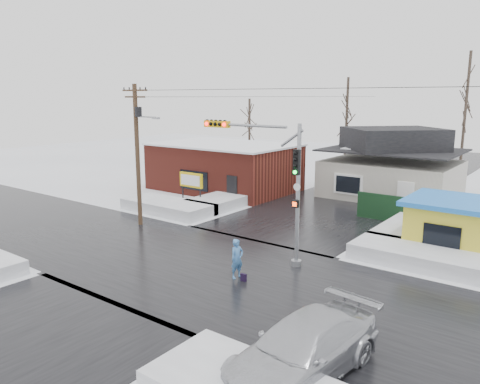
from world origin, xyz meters
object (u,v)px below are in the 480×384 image
Objects in this scene: traffic_signal at (270,173)px; utility_pole at (138,147)px; marquee_sign at (191,181)px; kiosk at (452,225)px; pedestrian at (237,259)px; car at (303,349)px.

utility_pole is (-10.36, 0.53, 0.57)m from traffic_signal.
marquee_sign is 0.55× the size of kiosk.
marquee_sign is 18.51m from kiosk.
traffic_signal is 4.68m from pedestrian.
utility_pole reaches higher than traffic_signal.
traffic_signal is 10.80m from car.
pedestrian is at bearing -124.60° from kiosk.
traffic_signal reaches higher than kiosk.
car is (17.83, -14.42, -1.06)m from marquee_sign.
traffic_signal is 10.39m from utility_pole.
marquee_sign is at bearing -178.45° from kiosk.
pedestrian is at bearing -86.70° from traffic_signal.
kiosk is at bearing -20.47° from pedestrian.
marquee_sign is 22.95m from car.
pedestrian is 7.94m from car.
pedestrian is (11.60, -9.50, -1.00)m from marquee_sign.
car is at bearing -50.97° from traffic_signal.
pedestrian is 0.31× the size of car.
traffic_signal is 3.79× the size of pedestrian.
utility_pole is 1.96× the size of kiosk.
utility_pole is 18.95m from kiosk.
car is at bearing -114.21° from pedestrian.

